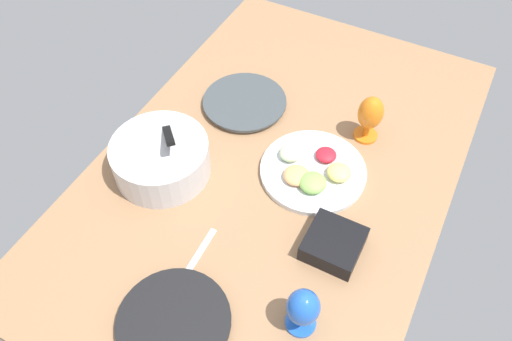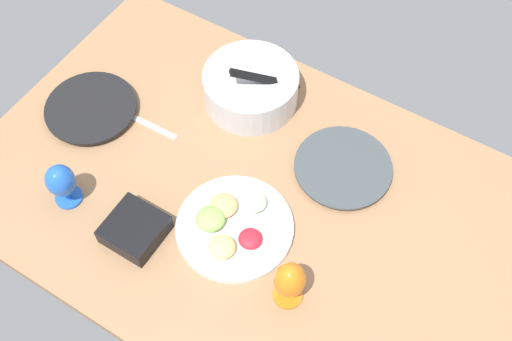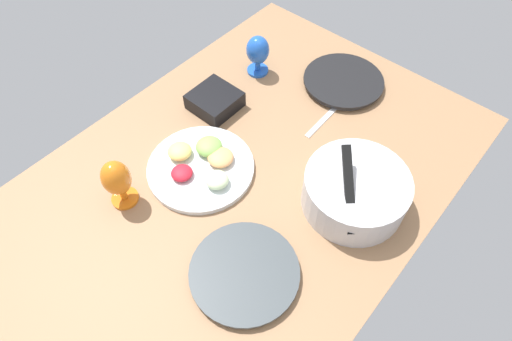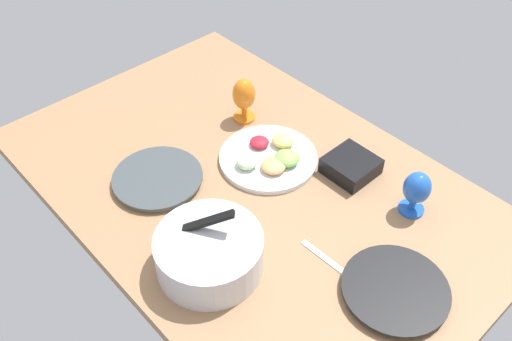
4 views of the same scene
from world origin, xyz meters
The scene contains 9 objects.
ground_plane centered at (0.00, 0.00, -2.00)cm, with size 160.00×104.00×4.00cm, color #99704C.
dinner_plate_left centered at (-57.48, -0.35, 1.30)cm, with size 28.58×28.58×2.51cm.
dinner_plate_right centered at (19.48, 21.49, 1.21)cm, with size 28.77×28.77×2.33cm.
mixing_bowl centered at (-17.53, 30.15, 6.18)cm, with size 29.49×29.49×18.76cm.
fruit_platter centered at (2.30, -11.42, 1.74)cm, with size 32.69×32.69×5.51cm.
hurricane_glass_blue centered at (-42.77, -27.74, 8.79)cm, with size 8.19×8.19×14.89cm.
hurricane_glass_orange centered at (24.94, -20.43, 9.79)cm, with size 8.09×8.09×16.56cm.
square_bowl_black centered at (-19.45, -26.85, 3.18)cm, with size 14.89×14.89×5.72cm.
fork_by_left_plate centered at (-38.03, 5.01, 0.30)cm, with size 18.00×1.80×0.60cm, color silver.
Camera 4 is at (-93.48, 83.08, 124.18)cm, focal length 38.62 mm.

